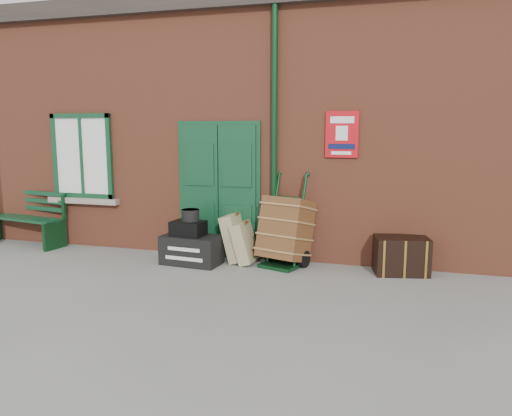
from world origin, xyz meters
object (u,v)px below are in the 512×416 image
at_px(porter_trolley, 285,231).
at_px(dark_trunk, 401,255).
at_px(houdini_trunk, 192,250).
at_px(bench, 27,217).

height_order(porter_trolley, dark_trunk, porter_trolley).
bearing_deg(porter_trolley, houdini_trunk, -147.93).
distance_m(bench, dark_trunk, 6.73).
bearing_deg(dark_trunk, houdini_trunk, 174.06).
relative_size(houdini_trunk, dark_trunk, 1.20).
height_order(houdini_trunk, porter_trolley, porter_trolley).
bearing_deg(dark_trunk, bench, 166.70).
relative_size(bench, porter_trolley, 1.19).
distance_m(houdini_trunk, dark_trunk, 3.23).
distance_m(bench, houdini_trunk, 3.56).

